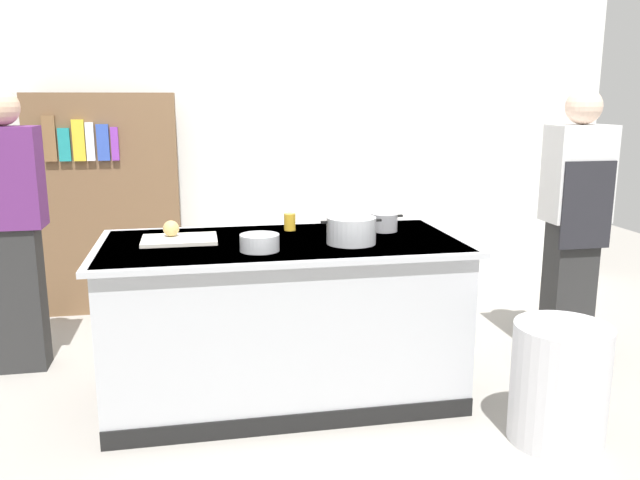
{
  "coord_description": "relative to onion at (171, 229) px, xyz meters",
  "views": [
    {
      "loc": [
        -0.45,
        -3.42,
        1.66
      ],
      "look_at": [
        0.25,
        0.2,
        0.85
      ],
      "focal_mm": 36.38,
      "sensor_mm": 36.0,
      "label": 1
    }
  ],
  "objects": [
    {
      "name": "counter_island",
      "position": [
        0.59,
        -0.13,
        -0.5
      ],
      "size": [
        1.98,
        0.98,
        0.9
      ],
      "color": "#B7BABF",
      "rests_on": "ground_plane"
    },
    {
      "name": "stock_pot",
      "position": [
        0.95,
        -0.27,
        0.01
      ],
      "size": [
        0.33,
        0.26,
        0.14
      ],
      "color": "#B7BABF",
      "rests_on": "counter_island"
    },
    {
      "name": "back_wall",
      "position": [
        0.59,
        1.97,
        0.54
      ],
      "size": [
        6.4,
        0.12,
        3.0
      ],
      "primitive_type": "cube",
      "color": "white",
      "rests_on": "ground_plane"
    },
    {
      "name": "mixing_bowl",
      "position": [
        0.45,
        -0.35,
        -0.02
      ],
      "size": [
        0.2,
        0.2,
        0.08
      ],
      "primitive_type": "cylinder",
      "color": "#B7BABF",
      "rests_on": "counter_island"
    },
    {
      "name": "person_guest",
      "position": [
        -0.95,
        0.54,
        -0.05
      ],
      "size": [
        0.38,
        0.24,
        1.72
      ],
      "rotation": [
        0.0,
        0.0,
        -1.7
      ],
      "color": "#2A2A2A",
      "rests_on": "ground_plane"
    },
    {
      "name": "person_chef",
      "position": [
        2.48,
        0.09,
        -0.05
      ],
      "size": [
        0.38,
        0.25,
        1.72
      ],
      "rotation": [
        0.0,
        0.0,
        1.24
      ],
      "color": "#2B2B2B",
      "rests_on": "ground_plane"
    },
    {
      "name": "cutting_board",
      "position": [
        0.04,
        -0.05,
        -0.05
      ],
      "size": [
        0.4,
        0.28,
        0.02
      ],
      "primitive_type": "cube",
      "color": "silver",
      "rests_on": "counter_island"
    },
    {
      "name": "trash_bin",
      "position": [
        1.85,
        -0.89,
        -0.67
      ],
      "size": [
        0.47,
        0.47,
        0.6
      ],
      "primitive_type": "cylinder",
      "color": "silver",
      "rests_on": "ground_plane"
    },
    {
      "name": "ground_plane",
      "position": [
        0.59,
        -0.13,
        -0.96
      ],
      "size": [
        10.0,
        10.0,
        0.0
      ],
      "primitive_type": "plane",
      "color": "#9E9991"
    },
    {
      "name": "sauce_pan",
      "position": [
        1.21,
        0.01,
        -0.01
      ],
      "size": [
        0.22,
        0.15,
        0.1
      ],
      "color": "#99999E",
      "rests_on": "counter_island"
    },
    {
      "name": "bookshelf",
      "position": [
        -0.54,
        1.67,
        -0.11
      ],
      "size": [
        1.1,
        0.31,
        1.7
      ],
      "color": "brown",
      "rests_on": "ground_plane"
    },
    {
      "name": "juice_cup",
      "position": [
        0.68,
        0.14,
        -0.01
      ],
      "size": [
        0.07,
        0.07,
        0.1
      ],
      "primitive_type": "cylinder",
      "color": "yellow",
      "rests_on": "counter_island"
    },
    {
      "name": "onion",
      "position": [
        0.0,
        0.0,
        0.0
      ],
      "size": [
        0.09,
        0.09,
        0.09
      ],
      "primitive_type": "sphere",
      "color": "tan",
      "rests_on": "cutting_board"
    }
  ]
}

